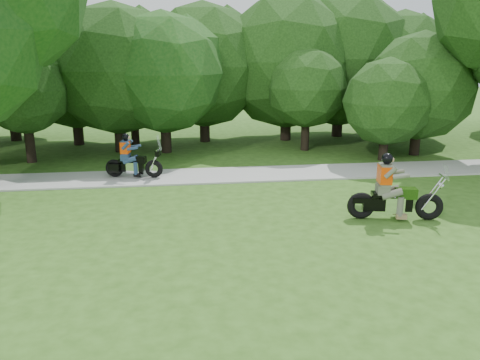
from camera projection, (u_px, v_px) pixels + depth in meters
name	position (u px, v px, depth m)	size (l,w,h in m)	color
ground	(353.00, 268.00, 9.88)	(100.00, 100.00, 0.00)	#2E5317
walkway	(276.00, 173.00, 17.52)	(60.00, 2.20, 0.06)	#A3A39E
tree_line	(242.00, 68.00, 22.86)	(38.79, 12.10, 7.68)	black
chopper_motorcycle	(391.00, 195.00, 12.60)	(2.57, 0.92, 1.84)	black
touring_motorcycle	(130.00, 162.00, 16.71)	(2.09, 0.90, 1.60)	black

